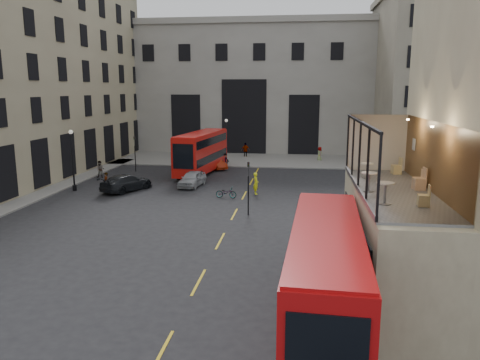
# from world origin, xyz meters

# --- Properties ---
(ground) EXTENTS (140.00, 140.00, 0.00)m
(ground) POSITION_xyz_m (0.00, 0.00, 0.00)
(ground) COLOR black
(ground) RESTS_ON ground
(host_frontage) EXTENTS (3.00, 11.00, 4.50)m
(host_frontage) POSITION_xyz_m (6.50, 0.00, 2.25)
(host_frontage) COLOR #BBB18C
(host_frontage) RESTS_ON ground
(cafe_floor) EXTENTS (3.00, 10.00, 0.10)m
(cafe_floor) POSITION_xyz_m (6.50, 0.00, 4.55)
(cafe_floor) COLOR slate
(cafe_floor) RESTS_ON host_frontage
(gateway) EXTENTS (35.00, 10.60, 18.00)m
(gateway) POSITION_xyz_m (-5.00, 47.99, 9.39)
(gateway) COLOR #A09D95
(gateway) RESTS_ON ground
(building_right) EXTENTS (16.60, 18.60, 20.00)m
(building_right) POSITION_xyz_m (20.00, 39.97, 10.39)
(building_right) COLOR gray
(building_right) RESTS_ON ground
(pavement_far) EXTENTS (40.00, 12.00, 0.12)m
(pavement_far) POSITION_xyz_m (-6.00, 38.00, 0.06)
(pavement_far) COLOR slate
(pavement_far) RESTS_ON ground
(traffic_light_near) EXTENTS (0.16, 0.20, 3.80)m
(traffic_light_near) POSITION_xyz_m (-1.00, 12.00, 2.42)
(traffic_light_near) COLOR black
(traffic_light_near) RESTS_ON ground
(traffic_light_far) EXTENTS (0.16, 0.20, 3.80)m
(traffic_light_far) POSITION_xyz_m (-15.00, 28.00, 2.42)
(traffic_light_far) COLOR black
(traffic_light_far) RESTS_ON ground
(street_lamp_a) EXTENTS (0.36, 0.36, 5.33)m
(street_lamp_a) POSITION_xyz_m (-17.00, 18.00, 2.39)
(street_lamp_a) COLOR black
(street_lamp_a) RESTS_ON ground
(street_lamp_b) EXTENTS (0.36, 0.36, 5.33)m
(street_lamp_b) POSITION_xyz_m (-6.00, 34.00, 2.39)
(street_lamp_b) COLOR black
(street_lamp_b) RESTS_ON ground
(bus_near) EXTENTS (2.93, 10.63, 4.20)m
(bus_near) POSITION_xyz_m (3.50, -4.39, 2.36)
(bus_near) COLOR #B00C0E
(bus_near) RESTS_ON ground
(bus_far) EXTENTS (3.71, 11.05, 4.33)m
(bus_far) POSITION_xyz_m (-7.66, 27.78, 2.43)
(bus_far) COLOR red
(bus_far) RESTS_ON ground
(car_a) EXTENTS (2.18, 4.31, 1.41)m
(car_a) POSITION_xyz_m (-7.17, 21.10, 0.70)
(car_a) COLOR #9FA2A7
(car_a) RESTS_ON ground
(car_b) EXTENTS (3.54, 3.90, 1.29)m
(car_b) POSITION_xyz_m (-6.88, 30.66, 0.65)
(car_b) COLOR maroon
(car_b) RESTS_ON ground
(car_c) EXTENTS (4.00, 5.46, 1.47)m
(car_c) POSITION_xyz_m (-12.43, 18.50, 0.74)
(car_c) COLOR black
(car_c) RESTS_ON ground
(bicycle) EXTENTS (1.75, 0.75, 0.90)m
(bicycle) POSITION_xyz_m (-3.36, 16.95, 0.45)
(bicycle) COLOR gray
(bicycle) RESTS_ON ground
(cyclist) EXTENTS (0.61, 0.77, 1.86)m
(cyclist) POSITION_xyz_m (-1.08, 18.62, 0.93)
(cyclist) COLOR #FAFF1A
(cyclist) RESTS_ON ground
(pedestrian_a) EXTENTS (0.91, 0.74, 1.72)m
(pedestrian_a) POSITION_xyz_m (-17.23, 24.03, 0.86)
(pedestrian_a) COLOR gray
(pedestrian_a) RESTS_ON ground
(pedestrian_b) EXTENTS (1.15, 0.96, 1.55)m
(pedestrian_b) POSITION_xyz_m (-5.91, 32.28, 0.78)
(pedestrian_b) COLOR gray
(pedestrian_b) RESTS_ON ground
(pedestrian_c) EXTENTS (1.20, 0.70, 1.92)m
(pedestrian_c) POSITION_xyz_m (-4.41, 39.80, 0.96)
(pedestrian_c) COLOR gray
(pedestrian_c) RESTS_ON ground
(pedestrian_d) EXTENTS (0.67, 0.93, 1.76)m
(pedestrian_d) POSITION_xyz_m (5.01, 37.97, 0.88)
(pedestrian_d) COLOR gray
(pedestrian_d) RESTS_ON ground
(pedestrian_e) EXTENTS (0.60, 0.72, 1.70)m
(pedestrian_e) POSITION_xyz_m (-14.04, 17.89, 0.85)
(pedestrian_e) COLOR gray
(pedestrian_e) RESTS_ON ground
(cafe_table_near) EXTENTS (0.66, 0.66, 0.82)m
(cafe_table_near) POSITION_xyz_m (5.68, -2.51, 5.15)
(cafe_table_near) COLOR silver
(cafe_table_near) RESTS_ON cafe_floor
(cafe_table_mid) EXTENTS (0.64, 0.64, 0.80)m
(cafe_table_mid) POSITION_xyz_m (5.39, -0.33, 5.13)
(cafe_table_mid) COLOR white
(cafe_table_mid) RESTS_ON cafe_floor
(cafe_table_far) EXTENTS (0.58, 0.58, 0.72)m
(cafe_table_far) POSITION_xyz_m (5.73, 2.69, 5.08)
(cafe_table_far) COLOR white
(cafe_table_far) RESTS_ON cafe_floor
(cafe_chair_a) EXTENTS (0.43, 0.43, 0.80)m
(cafe_chair_a) POSITION_xyz_m (7.03, -2.66, 4.84)
(cafe_chair_a) COLOR #D7BB7C
(cafe_chair_a) RESTS_ON cafe_floor
(cafe_chair_b) EXTENTS (0.51, 0.51, 0.95)m
(cafe_chair_b) POSITION_xyz_m (7.57, 0.28, 4.89)
(cafe_chair_b) COLOR #DBA97E
(cafe_chair_b) RESTS_ON cafe_floor
(cafe_chair_c) EXTENTS (0.41, 0.41, 0.76)m
(cafe_chair_c) POSITION_xyz_m (7.66, 0.96, 4.83)
(cafe_chair_c) COLOR #DBAB7E
(cafe_chair_c) RESTS_ON cafe_floor
(cafe_chair_d) EXTENTS (0.48, 0.48, 0.84)m
(cafe_chair_d) POSITION_xyz_m (7.36, 3.99, 4.86)
(cafe_chair_d) COLOR #D3BA7A
(cafe_chair_d) RESTS_ON cafe_floor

